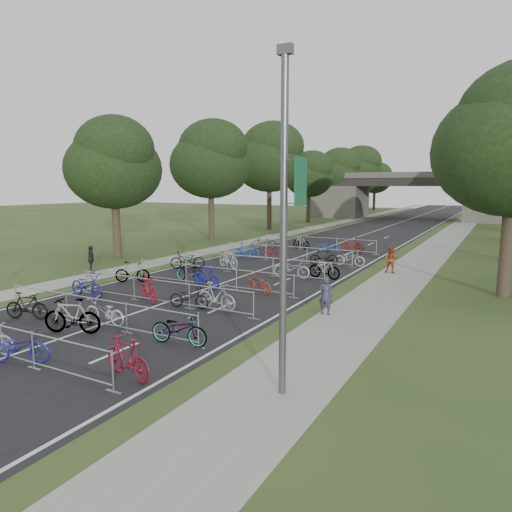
{
  "coord_description": "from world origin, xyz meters",
  "views": [
    {
      "loc": [
        12.87,
        -7.69,
        5.11
      ],
      "look_at": [
        0.43,
        15.0,
        1.1
      ],
      "focal_mm": 32.0,
      "sensor_mm": 36.0,
      "label": 1
    }
  ],
  "objects_px": {
    "overpass_bridge": "(411,196)",
    "lamppost": "(285,221)",
    "pedestrian_a": "(326,296)",
    "pedestrian_b": "(391,260)",
    "bike_2": "(19,347)",
    "pedestrian_c": "(91,260)"
  },
  "relations": [
    {
      "from": "lamppost",
      "to": "pedestrian_b",
      "type": "distance_m",
      "value": 17.6
    },
    {
      "from": "lamppost",
      "to": "pedestrian_a",
      "type": "xyz_separation_m",
      "value": [
        -1.53,
        7.15,
        -3.51
      ]
    },
    {
      "from": "overpass_bridge",
      "to": "pedestrian_b",
      "type": "distance_m",
      "value": 46.42
    },
    {
      "from": "bike_2",
      "to": "pedestrian_c",
      "type": "distance_m",
      "value": 13.92
    },
    {
      "from": "lamppost",
      "to": "bike_2",
      "type": "distance_m",
      "value": 8.66
    },
    {
      "from": "lamppost",
      "to": "pedestrian_c",
      "type": "height_order",
      "value": "lamppost"
    },
    {
      "from": "pedestrian_c",
      "to": "bike_2",
      "type": "bearing_deg",
      "value": 170.44
    },
    {
      "from": "bike_2",
      "to": "pedestrian_b",
      "type": "bearing_deg",
      "value": -44.48
    },
    {
      "from": "pedestrian_b",
      "to": "overpass_bridge",
      "type": "bearing_deg",
      "value": 98.07
    },
    {
      "from": "bike_2",
      "to": "pedestrian_a",
      "type": "bearing_deg",
      "value": -59.58
    },
    {
      "from": "overpass_bridge",
      "to": "pedestrian_a",
      "type": "xyz_separation_m",
      "value": [
        6.8,
        -55.85,
        -2.76
      ]
    },
    {
      "from": "lamppost",
      "to": "bike_2",
      "type": "relative_size",
      "value": 4.5
    },
    {
      "from": "pedestrian_a",
      "to": "overpass_bridge",
      "type": "bearing_deg",
      "value": -84.78
    },
    {
      "from": "overpass_bridge",
      "to": "lamppost",
      "type": "relative_size",
      "value": 3.78
    },
    {
      "from": "pedestrian_a",
      "to": "pedestrian_c",
      "type": "xyz_separation_m",
      "value": [
        -15.0,
        1.54,
        0.05
      ]
    },
    {
      "from": "overpass_bridge",
      "to": "pedestrian_b",
      "type": "height_order",
      "value": "overpass_bridge"
    },
    {
      "from": "overpass_bridge",
      "to": "pedestrian_b",
      "type": "relative_size",
      "value": 19.22
    },
    {
      "from": "pedestrian_a",
      "to": "pedestrian_b",
      "type": "height_order",
      "value": "pedestrian_b"
    },
    {
      "from": "bike_2",
      "to": "pedestrian_b",
      "type": "height_order",
      "value": "pedestrian_b"
    },
    {
      "from": "overpass_bridge",
      "to": "pedestrian_c",
      "type": "distance_m",
      "value": 54.99
    },
    {
      "from": "overpass_bridge",
      "to": "lamppost",
      "type": "height_order",
      "value": "lamppost"
    },
    {
      "from": "pedestrian_a",
      "to": "lamppost",
      "type": "bearing_deg",
      "value": 100.35
    }
  ]
}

